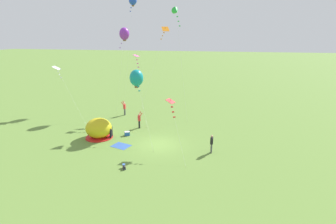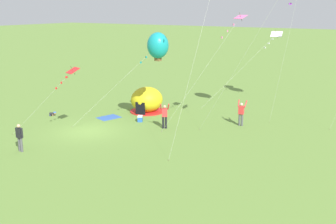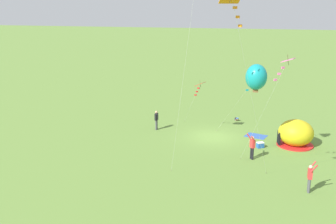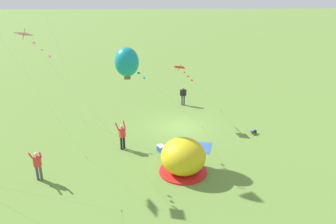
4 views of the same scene
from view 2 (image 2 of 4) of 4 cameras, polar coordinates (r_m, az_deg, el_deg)
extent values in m
plane|color=olive|center=(28.19, -11.37, -2.75)|extent=(300.00, 300.00, 0.00)
ellipsoid|color=gold|center=(32.56, -3.09, 1.82)|extent=(2.70, 2.60, 2.10)
cylinder|color=red|center=(32.80, -3.07, 0.12)|extent=(2.81, 2.81, 0.10)
cube|color=black|center=(31.55, -4.03, 0.45)|extent=(0.26, 0.81, 1.10)
cube|color=#3359A5|center=(31.39, -8.58, -0.79)|extent=(2.01, 1.75, 0.01)
cube|color=#2659B2|center=(30.02, -4.07, -1.02)|extent=(0.63, 0.58, 0.38)
cube|color=white|center=(29.96, -4.08, -0.62)|extent=(0.64, 0.59, 0.06)
cylinder|color=black|center=(32.85, -16.53, -0.25)|extent=(0.34, 0.38, 0.22)
sphere|color=#9E7051|center=(32.76, -16.11, -0.20)|extent=(0.19, 0.19, 0.19)
cylinder|color=#3F72CC|center=(32.73, -16.12, -0.05)|extent=(0.24, 0.24, 0.06)
cylinder|color=#9E7051|center=(32.92, -16.26, -0.35)|extent=(0.07, 0.07, 0.17)
cylinder|color=#9E7051|center=(32.74, -16.38, -0.44)|extent=(0.07, 0.07, 0.17)
cylinder|color=navy|center=(33.00, -16.66, -0.38)|extent=(0.09, 0.09, 0.13)
cylinder|color=navy|center=(32.85, -16.76, -0.45)|extent=(0.09, 0.09, 0.13)
cylinder|color=black|center=(28.17, -0.30, -1.53)|extent=(0.15, 0.15, 0.88)
cylinder|color=black|center=(28.17, -0.70, -1.53)|extent=(0.15, 0.15, 0.88)
cube|color=red|center=(27.97, -0.50, -0.08)|extent=(0.41, 0.45, 0.60)
sphere|color=tan|center=(27.86, -0.51, 0.78)|extent=(0.22, 0.22, 0.22)
cylinder|color=red|center=(27.71, 0.05, 0.77)|extent=(0.34, 0.32, 0.50)
cylinder|color=red|center=(27.70, -1.05, 0.76)|extent=(0.38, 0.23, 0.50)
cylinder|color=#4C4C51|center=(29.34, 10.33, -1.10)|extent=(0.15, 0.15, 0.88)
cylinder|color=#4C4C51|center=(29.28, 10.70, -1.15)|extent=(0.15, 0.15, 0.88)
cube|color=red|center=(29.12, 10.58, 0.27)|extent=(0.26, 0.39, 0.60)
sphere|color=beige|center=(29.01, 10.62, 1.09)|extent=(0.22, 0.22, 0.22)
cylinder|color=red|center=(29.23, 10.22, 1.28)|extent=(0.39, 0.17, 0.50)
cylinder|color=red|center=(29.07, 11.21, 1.16)|extent=(0.39, 0.13, 0.50)
cylinder|color=#4C4C51|center=(25.25, -20.50, -4.48)|extent=(0.15, 0.15, 0.88)
cylinder|color=#4C4C51|center=(25.40, -20.77, -4.39)|extent=(0.15, 0.15, 0.88)
cube|color=black|center=(25.10, -20.79, -2.84)|extent=(0.25, 0.38, 0.60)
sphere|color=tan|center=(24.98, -20.88, -1.90)|extent=(0.22, 0.22, 0.22)
cylinder|color=black|center=(24.91, -20.44, -2.94)|extent=(0.09, 0.09, 0.58)
cylinder|color=black|center=(25.30, -21.13, -2.74)|extent=(0.09, 0.09, 0.58)
cylinder|color=silver|center=(27.50, -17.82, 1.20)|extent=(2.11, 3.95, 4.47)
cylinder|color=brown|center=(28.94, -21.61, -3.01)|extent=(0.03, 0.03, 0.06)
cube|color=red|center=(26.36, -13.64, 5.88)|extent=(0.88, 0.92, 0.34)
cylinder|color=#332314|center=(26.36, -13.64, 5.90)|extent=(0.15, 0.27, 0.58)
cube|color=red|center=(26.56, -14.50, 4.93)|extent=(0.21, 0.09, 0.12)
cube|color=red|center=(26.74, -15.21, 4.13)|extent=(0.20, 0.15, 0.12)
cube|color=red|center=(26.93, -15.91, 3.34)|extent=(0.21, 0.14, 0.12)
cylinder|color=silver|center=(24.64, 10.95, 7.98)|extent=(2.13, 6.87, 11.11)
cylinder|color=brown|center=(28.10, 4.61, -2.50)|extent=(0.03, 0.03, 0.06)
cylinder|color=brown|center=(30.23, 22.40, -2.35)|extent=(0.03, 0.03, 0.06)
cylinder|color=silver|center=(35.27, 10.35, 5.94)|extent=(6.13, 4.33, 6.12)
cylinder|color=brown|center=(33.97, 4.83, 0.57)|extent=(0.03, 0.03, 0.06)
cube|color=white|center=(37.15, 15.48, 10.84)|extent=(1.04, 1.12, 0.45)
cylinder|color=#332314|center=(37.15, 15.48, 10.85)|extent=(0.32, 0.23, 0.74)
cube|color=white|center=(36.90, 14.88, 10.19)|extent=(0.16, 0.20, 0.12)
cube|color=white|center=(36.70, 14.38, 9.64)|extent=(0.14, 0.21, 0.12)
cube|color=white|center=(36.51, 13.87, 9.07)|extent=(0.18, 0.19, 0.12)
cylinder|color=silver|center=(26.58, 4.57, 5.13)|extent=(2.52, 4.50, 7.84)
cylinder|color=brown|center=(27.53, -0.96, -2.82)|extent=(0.03, 0.03, 0.06)
cube|color=pink|center=(26.44, 10.48, 13.42)|extent=(0.81, 0.84, 0.25)
cylinder|color=#332314|center=(26.44, 10.48, 13.44)|extent=(0.12, 0.20, 0.57)
cube|color=pink|center=(26.40, 9.49, 12.41)|extent=(0.20, 0.17, 0.12)
cube|color=pink|center=(26.38, 8.65, 11.55)|extent=(0.21, 0.13, 0.12)
cube|color=pink|center=(26.37, 7.81, 10.68)|extent=(0.20, 0.17, 0.12)
cylinder|color=silver|center=(28.07, -7.89, 3.54)|extent=(3.27, 5.40, 5.90)
cylinder|color=brown|center=(29.37, -13.78, -2.11)|extent=(0.03, 0.03, 0.06)
ellipsoid|color=teal|center=(27.38, -1.48, 9.63)|extent=(1.48, 1.48, 1.80)
cube|color=brown|center=(27.48, -1.47, 7.70)|extent=(0.37, 0.37, 0.27)
cube|color=teal|center=(27.44, -2.41, 8.73)|extent=(0.20, 0.16, 0.12)
cube|color=teal|center=(27.50, -3.18, 7.95)|extent=(0.17, 0.20, 0.12)
cube|color=teal|center=(27.57, -3.95, 7.19)|extent=(0.21, 0.13, 0.12)
cylinder|color=silver|center=(28.94, 16.56, 8.01)|extent=(1.04, 1.77, 10.48)
cylinder|color=brown|center=(30.67, 14.51, -1.44)|extent=(0.03, 0.03, 0.06)
cube|color=purple|center=(28.64, 17.33, 14.76)|extent=(0.18, 0.19, 0.12)
cylinder|color=silver|center=(21.21, 4.41, 9.80)|extent=(2.03, 2.48, 13.08)
cylinder|color=brown|center=(22.47, 0.07, -7.00)|extent=(0.03, 0.03, 0.06)
camera|label=1|loc=(43.72, -41.81, 13.86)|focal=28.00mm
camera|label=3|loc=(26.83, 61.85, 12.39)|focal=42.00mm
camera|label=4|loc=(45.67, 11.24, 16.82)|focal=35.00mm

